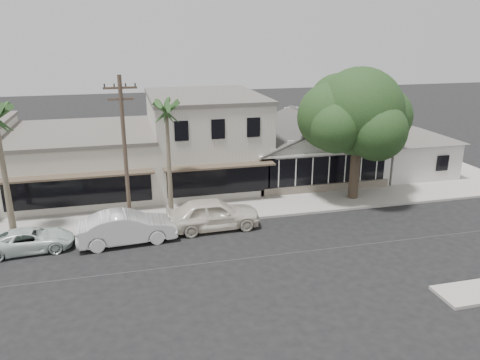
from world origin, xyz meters
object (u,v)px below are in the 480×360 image
object	(u,v)px
utility_pole	(125,151)
car_1	(126,227)
car_0	(213,214)
car_2	(30,240)
shade_tree	(356,114)

from	to	relation	value
utility_pole	car_1	world-z (taller)	utility_pole
utility_pole	car_0	world-z (taller)	utility_pole
utility_pole	car_2	xyz separation A→B (m)	(-5.24, -1.49, -4.18)
car_2	shade_tree	xyz separation A→B (m)	(20.31, 3.33, 5.35)
car_2	shade_tree	bearing A→B (deg)	-85.19
car_2	shade_tree	distance (m)	21.27
utility_pole	car_1	distance (m)	4.26
utility_pole	shade_tree	bearing A→B (deg)	6.97
shade_tree	utility_pole	bearing A→B (deg)	-173.03
car_2	car_0	bearing A→B (deg)	-91.61
utility_pole	car_0	bearing A→B (deg)	-11.63
car_1	shade_tree	distance (m)	16.52
utility_pole	car_0	size ratio (longest dim) A/B	1.64
car_1	car_2	distance (m)	5.01
utility_pole	shade_tree	world-z (taller)	shade_tree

